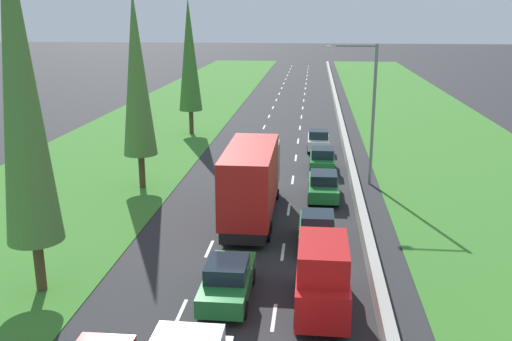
% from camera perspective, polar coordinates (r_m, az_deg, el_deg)
% --- Properties ---
extents(ground_plane, '(300.00, 300.00, 0.00)m').
position_cam_1_polar(ground_plane, '(64.74, 3.07, 5.85)').
color(ground_plane, '#28282B').
rests_on(ground_plane, ground).
extents(grass_verge_left, '(14.00, 140.00, 0.04)m').
position_cam_1_polar(grass_verge_left, '(66.53, -7.94, 6.00)').
color(grass_verge_left, '#387528').
rests_on(grass_verge_left, ground).
extents(grass_verge_right, '(14.00, 140.00, 0.04)m').
position_cam_1_polar(grass_verge_right, '(65.66, 15.73, 5.44)').
color(grass_verge_right, '#387528').
rests_on(grass_verge_right, ground).
extents(median_barrier, '(0.44, 120.00, 0.85)m').
position_cam_1_polar(median_barrier, '(64.66, 8.15, 6.08)').
color(median_barrier, '#9E9B93').
rests_on(median_barrier, ground).
extents(lane_markings, '(3.64, 116.00, 0.01)m').
position_cam_1_polar(lane_markings, '(64.74, 3.07, 5.85)').
color(lane_markings, white).
rests_on(lane_markings, ground).
extents(red_van_right_lane, '(1.96, 4.90, 2.82)m').
position_cam_1_polar(red_van_right_lane, '(21.67, 6.63, -10.42)').
color(red_van_right_lane, red).
rests_on(red_van_right_lane, ground).
extents(green_hatchback_right_lane, '(1.74, 3.90, 1.72)m').
position_cam_1_polar(green_hatchback_right_lane, '(27.60, 6.12, -5.83)').
color(green_hatchback_right_lane, '#237A33').
rests_on(green_hatchback_right_lane, ground).
extents(green_sedan_centre_lane, '(1.82, 4.50, 1.64)m').
position_cam_1_polar(green_sedan_centre_lane, '(22.59, -2.84, -10.85)').
color(green_sedan_centre_lane, '#237A33').
rests_on(green_sedan_centre_lane, ground).
extents(green_sedan_right_lane, '(1.82, 4.50, 1.64)m').
position_cam_1_polar(green_sedan_right_lane, '(34.52, 6.75, -1.49)').
color(green_sedan_right_lane, '#237A33').
rests_on(green_sedan_right_lane, ground).
extents(green_hatchback_right_lane_fifth, '(1.74, 3.90, 1.72)m').
position_cam_1_polar(green_hatchback_right_lane_fifth, '(40.41, 6.62, 1.07)').
color(green_hatchback_right_lane_fifth, '#237A33').
rests_on(green_hatchback_right_lane_fifth, ground).
extents(white_hatchback_right_lane, '(1.74, 3.90, 1.72)m').
position_cam_1_polar(white_hatchback_right_lane, '(46.57, 6.25, 3.01)').
color(white_hatchback_right_lane, white).
rests_on(white_hatchback_right_lane, ground).
extents(red_box_truck_centre_lane, '(2.46, 9.40, 4.18)m').
position_cam_1_polar(red_box_truck_centre_lane, '(30.49, -0.39, -0.98)').
color(red_box_truck_centre_lane, black).
rests_on(red_box_truck_centre_lane, ground).
extents(poplar_tree_nearest, '(2.17, 2.17, 14.99)m').
position_cam_1_polar(poplar_tree_nearest, '(22.75, -22.59, 8.56)').
color(poplar_tree_nearest, '#4C3823').
rests_on(poplar_tree_nearest, ground).
extents(poplar_tree_second, '(2.11, 2.11, 12.23)m').
position_cam_1_polar(poplar_tree_second, '(35.93, -11.83, 9.32)').
color(poplar_tree_second, '#4C3823').
rests_on(poplar_tree_second, ground).
extents(poplar_tree_third, '(2.10, 2.10, 12.17)m').
position_cam_1_polar(poplar_tree_third, '(52.32, -6.67, 11.35)').
color(poplar_tree_third, '#4C3823').
rests_on(poplar_tree_third, ground).
extents(street_light_mast, '(3.20, 0.28, 9.00)m').
position_cam_1_polar(street_light_mast, '(36.97, 11.15, 6.50)').
color(street_light_mast, gray).
rests_on(street_light_mast, ground).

